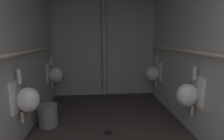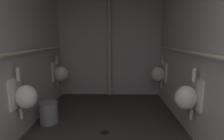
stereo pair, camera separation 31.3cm
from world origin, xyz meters
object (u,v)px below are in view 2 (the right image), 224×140
at_px(floor_drain, 105,132).
at_px(waste_bin, 49,113).
at_px(urinal_left_far, 60,73).
at_px(urinal_right_far, 159,74).
at_px(standpipe_back_wall, 109,46).
at_px(urinal_right_mid, 187,97).
at_px(urinal_left_mid, 25,96).

relative_size(floor_drain, waste_bin, 0.37).
distance_m(urinal_left_far, urinal_right_far, 2.29).
bearing_deg(urinal_left_far, standpipe_back_wall, 21.09).
xyz_separation_m(urinal_left_far, waste_bin, (0.11, -1.11, -0.49)).
height_order(urinal_left_far, urinal_right_mid, same).
height_order(urinal_left_mid, urinal_right_far, same).
height_order(urinal_left_far, floor_drain, urinal_left_far).
bearing_deg(urinal_right_mid, standpipe_back_wall, 119.08).
bearing_deg(urinal_right_mid, urinal_left_mid, -179.95).
distance_m(urinal_left_far, waste_bin, 1.21).
bearing_deg(floor_drain, urinal_right_mid, -10.50).
xyz_separation_m(standpipe_back_wall, floor_drain, (-0.03, -1.85, -1.29)).
distance_m(urinal_right_mid, waste_bin, 2.29).
xyz_separation_m(urinal_left_mid, floor_drain, (1.11, 0.22, -0.67)).
xyz_separation_m(urinal_left_far, floor_drain, (1.11, -1.41, -0.67)).
height_order(floor_drain, waste_bin, waste_bin).
bearing_deg(urinal_left_mid, urinal_right_far, 35.15).
relative_size(urinal_right_mid, standpipe_back_wall, 0.30).
distance_m(urinal_left_mid, urinal_right_mid, 2.29).
distance_m(urinal_left_mid, standpipe_back_wall, 2.45).
xyz_separation_m(urinal_left_far, urinal_right_mid, (2.29, -1.63, 0.00)).
height_order(urinal_right_mid, floor_drain, urinal_right_mid).
height_order(urinal_right_mid, standpipe_back_wall, standpipe_back_wall).
relative_size(urinal_left_far, floor_drain, 5.39).
relative_size(urinal_left_mid, urinal_right_far, 1.00).
relative_size(standpipe_back_wall, waste_bin, 6.73).
height_order(urinal_right_far, floor_drain, urinal_right_far).
relative_size(urinal_right_far, waste_bin, 2.00).
bearing_deg(urinal_left_far, floor_drain, -51.79).
distance_m(standpipe_back_wall, waste_bin, 2.16).
distance_m(urinal_left_mid, urinal_right_far, 2.80).
distance_m(urinal_left_mid, waste_bin, 0.73).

